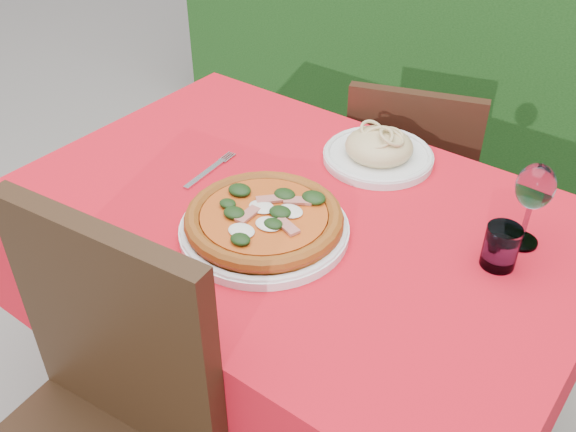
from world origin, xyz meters
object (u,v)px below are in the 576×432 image
Objects in this scene: chair_far at (409,185)px; pasta_plate at (379,151)px; water_glass at (500,249)px; wine_glass at (535,190)px; pizza_plate at (264,222)px; fork at (205,174)px.

pasta_plate is (0.06, -0.34, 0.30)m from chair_far.
wine_glass reaches higher than water_glass.
pizza_plate is 2.13× the size of fork.
fork is (-0.23, -0.64, 0.28)m from chair_far.
chair_far reaches higher than pizza_plate.
wine_glass is at bearing 117.16° from chair_far.
pasta_plate is (0.04, 0.40, -0.00)m from pizza_plate.
fork is (-0.68, -0.11, -0.04)m from water_glass.
pasta_plate is at bearing 40.71° from fork.
wine_glass reaches higher than pasta_plate.
water_glass is 0.69m from fork.
water_glass reaches higher than chair_far.
water_glass is at bearing -26.89° from pasta_plate.
wine_glass is at bearing 11.04° from fork.
chair_far is at bearing 99.98° from pasta_plate.
pasta_plate is at bearing 80.81° from chair_far.
pizza_plate is at bearing -95.71° from pasta_plate.
chair_far is 0.75m from wine_glass.
pasta_plate is 3.02× the size of water_glass.
pasta_plate is 0.43m from water_glass.
pizza_plate is 1.56× the size of pasta_plate.
chair_far is 4.42× the size of wine_glass.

